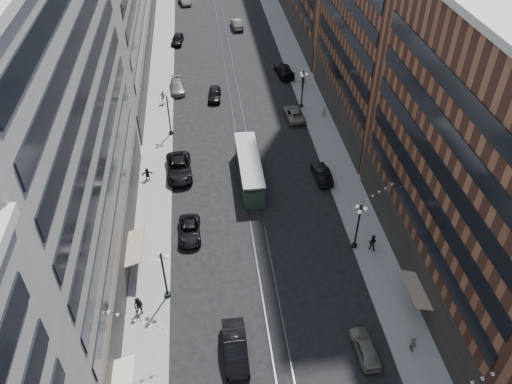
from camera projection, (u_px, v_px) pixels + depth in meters
name	position (u px, v px, depth m)	size (l,w,h in m)	color
ground	(237.00, 111.00, 70.49)	(220.00, 220.00, 0.00)	black
sidewalk_west	(161.00, 82.00, 77.09)	(4.00, 180.00, 0.15)	gray
sidewalk_east	(301.00, 75.00, 79.11)	(4.00, 180.00, 0.15)	gray
rail_west	(227.00, 79.00, 78.08)	(0.12, 180.00, 0.02)	#2D2D33
rail_east	(236.00, 79.00, 78.21)	(0.12, 180.00, 0.02)	#2D2D33
building_west_mid	(49.00, 143.00, 39.33)	(8.00, 36.00, 28.00)	#9B9589
building_east_mid	(481.00, 170.00, 39.90)	(8.00, 30.00, 24.00)	brown
lamppost_sw_far	(164.00, 274.00, 43.16)	(1.03, 1.14, 5.52)	black
lamppost_sw_mid	(169.00, 114.00, 63.84)	(1.03, 1.14, 5.52)	black
lamppost_se_far	(358.00, 225.00, 47.91)	(1.03, 1.14, 5.52)	black
lamppost_se_mid	(302.00, 88.00, 69.37)	(1.03, 1.14, 5.52)	black
streetcar	(249.00, 170.00, 57.53)	(2.43, 11.00, 3.04)	#263C2B
car_2	(190.00, 231.00, 50.76)	(2.20, 4.78, 1.33)	black
car_4	(365.00, 348.00, 40.23)	(1.70, 4.23, 1.44)	slate
car_5	(235.00, 348.00, 40.04)	(1.87, 5.36, 1.76)	black
pedestrian_2	(139.00, 306.00, 42.95)	(0.93, 0.51, 1.91)	black
pedestrian_4	(413.00, 344.00, 40.18)	(0.99, 0.45, 1.68)	gray
car_7	(179.00, 168.00, 58.64)	(2.91, 6.31, 1.75)	black
car_8	(177.00, 87.00, 74.65)	(2.03, 4.98, 1.45)	slate
car_9	(177.00, 39.00, 88.30)	(1.85, 4.59, 1.56)	black
car_10	(322.00, 174.00, 58.02)	(1.59, 4.57, 1.51)	black
car_11	(294.00, 114.00, 68.63)	(2.34, 5.07, 1.41)	gray
car_12	(284.00, 70.00, 78.66)	(2.29, 5.63, 1.63)	black
car_13	(215.00, 94.00, 72.81)	(1.79, 4.45, 1.52)	black
car_14	(237.00, 24.00, 93.82)	(1.75, 5.03, 1.66)	#68655C
pedestrian_5	(147.00, 174.00, 57.77)	(1.39, 0.40, 1.50)	black
pedestrian_6	(163.00, 97.00, 71.41)	(1.12, 0.51, 1.91)	#A29686
pedestrian_7	(372.00, 242.00, 48.95)	(0.89, 0.49, 1.83)	black
pedestrian_8	(324.00, 110.00, 68.64)	(0.64, 0.42, 1.77)	#ADA38F
pedestrian_9	(303.00, 83.00, 75.02)	(1.10, 0.45, 1.70)	black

